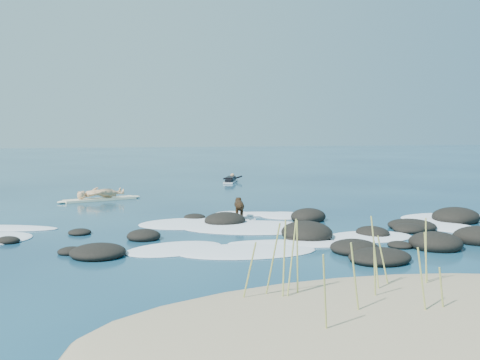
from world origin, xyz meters
name	(u,v)px	position (x,y,z in m)	size (l,w,h in m)	color
ground	(240,225)	(0.00, 0.00, 0.00)	(160.00, 160.00, 0.00)	#0A2642
sand_dune	(405,325)	(0.00, -8.20, 0.00)	(9.00, 4.40, 0.60)	#9E8966
dune_grass	(366,269)	(-0.32, -7.66, 0.66)	(3.92, 1.82, 1.24)	#ACB055
reef_rocks	(346,232)	(2.14, -2.28, 0.11)	(13.44, 7.40, 0.56)	black
breaking_foam	(268,229)	(0.55, -0.84, 0.01)	(16.08, 6.91, 0.12)	white
standing_surfer_rig	(100,182)	(-3.69, 6.63, 0.73)	(3.19, 1.38, 1.86)	#FEF6CB
paddling_surfer_rig	(231,180)	(3.04, 12.52, 0.14)	(1.43, 2.31, 0.41)	silver
dog	(239,205)	(0.20, 0.80, 0.44)	(0.40, 1.05, 0.67)	black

